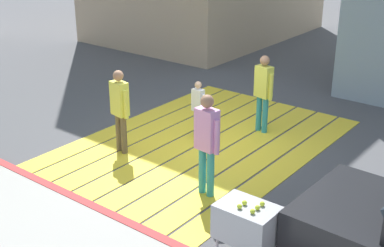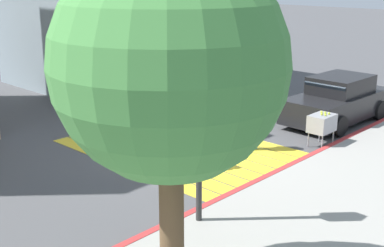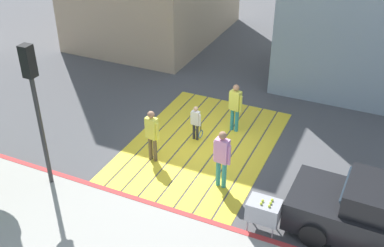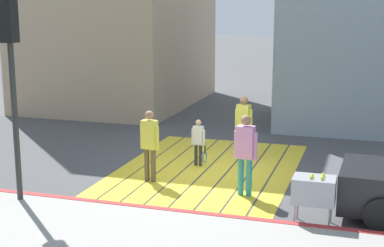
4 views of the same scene
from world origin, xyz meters
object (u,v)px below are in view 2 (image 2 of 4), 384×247
car_parked_near_curb (338,101)px  pedestrian_adult_trailing (254,114)px  street_tree (167,69)px  tennis_ball_cart (322,123)px  pedestrian_adult_side (163,102)px  pedestrian_child_with_racket (165,125)px  pedestrian_adult_lead (187,132)px  traffic_light_corner (199,77)px

car_parked_near_curb → pedestrian_adult_trailing: bearing=85.2°
street_tree → pedestrian_adult_trailing: size_ratio=2.93×
tennis_ball_cart → pedestrian_adult_side: pedestrian_adult_side is taller
car_parked_near_curb → street_tree: bearing=105.3°
car_parked_near_curb → pedestrian_child_with_racket: size_ratio=3.52×
pedestrian_child_with_racket → car_parked_near_curb: bearing=-111.2°
tennis_ball_cart → pedestrian_adult_lead: (1.58, 3.97, 0.30)m
traffic_light_corner → tennis_ball_cart: 6.49m
pedestrian_adult_trailing → pedestrian_adult_lead: bearing=82.2°
traffic_light_corner → pedestrian_adult_lead: size_ratio=2.46×
tennis_ball_cart → pedestrian_adult_trailing: pedestrian_adult_trailing is taller
traffic_light_corner → street_tree: street_tree is taller
pedestrian_adult_side → street_tree: bearing=137.2°
pedestrian_adult_lead → street_tree: bearing=131.1°
car_parked_near_curb → pedestrian_adult_trailing: pedestrian_adult_trailing is taller
pedestrian_adult_side → car_parked_near_curb: bearing=-124.1°
tennis_ball_cart → pedestrian_adult_trailing: 2.07m
street_tree → pedestrian_adult_trailing: street_tree is taller
car_parked_near_curb → tennis_ball_cart: size_ratio=4.27×
street_tree → tennis_ball_cart: 8.87m
pedestrian_child_with_racket → pedestrian_adult_trailing: bearing=-139.5°
pedestrian_adult_lead → pedestrian_child_with_racket: size_ratio=1.39×
traffic_light_corner → tennis_ball_cart: (0.68, -6.01, -2.34)m
car_parked_near_curb → pedestrian_adult_side: pedestrian_adult_side is taller
traffic_light_corner → pedestrian_child_with_racket: bearing=-35.6°
street_tree → pedestrian_adult_lead: 6.10m
tennis_ball_cart → car_parked_near_curb: bearing=-71.1°
car_parked_near_curb → pedestrian_adult_side: (3.34, 4.93, 0.27)m
pedestrian_adult_trailing → pedestrian_adult_side: 3.06m
traffic_light_corner → pedestrian_child_with_racket: traffic_light_corner is taller
traffic_light_corner → tennis_ball_cart: size_ratio=4.17×
street_tree → pedestrian_child_with_racket: (5.22, -4.87, -2.94)m
tennis_ball_cart → pedestrian_child_with_racket: bearing=45.6°
tennis_ball_cart → pedestrian_adult_side: (4.24, 2.30, 0.31)m
pedestrian_adult_lead → traffic_light_corner: bearing=137.8°
traffic_light_corner → pedestrian_adult_side: bearing=-37.1°
car_parked_near_curb → street_tree: size_ratio=0.82×
traffic_light_corner → pedestrian_adult_lead: traffic_light_corner is taller
pedestrian_child_with_racket → traffic_light_corner: bearing=144.4°
pedestrian_adult_trailing → pedestrian_child_with_racket: pedestrian_adult_trailing is taller
car_parked_near_curb → pedestrian_adult_lead: bearing=84.1°
pedestrian_adult_lead → pedestrian_child_with_racket: pedestrian_adult_lead is taller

